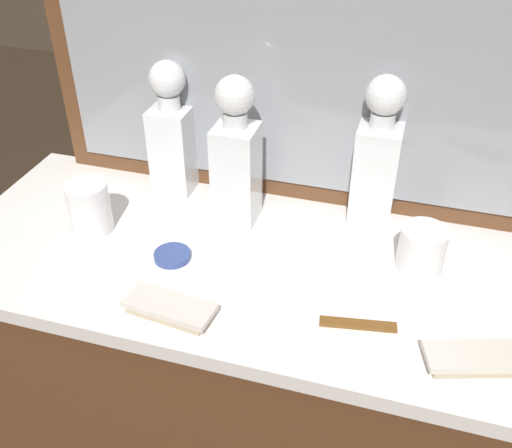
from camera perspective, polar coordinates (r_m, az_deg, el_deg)
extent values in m
cube|color=brown|center=(1.42, 0.00, -17.44)|extent=(1.15, 0.49, 0.82)
cube|color=white|center=(1.11, 0.00, -4.01)|extent=(1.19, 0.50, 0.03)
cube|color=brown|center=(1.13, 3.58, 18.20)|extent=(1.02, 0.03, 0.71)
cube|color=gray|center=(1.12, 3.39, 17.99)|extent=(0.94, 0.01, 0.63)
cube|color=white|center=(1.16, 11.39, 4.43)|extent=(0.08, 0.08, 0.21)
cube|color=brown|center=(1.18, 11.13, 2.50)|extent=(0.07, 0.07, 0.12)
cylinder|color=white|center=(1.10, 12.12, 9.78)|extent=(0.04, 0.04, 0.03)
sphere|color=white|center=(1.08, 12.43, 12.06)|extent=(0.07, 0.07, 0.07)
cube|color=white|center=(1.15, -1.91, 4.80)|extent=(0.08, 0.08, 0.20)
cube|color=brown|center=(1.17, -1.88, 3.74)|extent=(0.07, 0.07, 0.15)
cylinder|color=white|center=(1.10, -2.03, 10.02)|extent=(0.05, 0.05, 0.03)
sphere|color=white|center=(1.08, -2.08, 12.33)|extent=(0.07, 0.07, 0.07)
cube|color=white|center=(1.27, -7.97, 7.13)|extent=(0.08, 0.08, 0.19)
cube|color=brown|center=(1.29, -7.82, 5.51)|extent=(0.07, 0.07, 0.10)
cylinder|color=white|center=(1.22, -8.39, 11.59)|extent=(0.05, 0.05, 0.03)
sphere|color=white|center=(1.21, -8.59, 13.68)|extent=(0.07, 0.07, 0.07)
cylinder|color=white|center=(1.10, 15.74, -2.32)|extent=(0.08, 0.08, 0.08)
cylinder|color=silver|center=(1.12, 15.45, -3.76)|extent=(0.08, 0.08, 0.01)
cylinder|color=white|center=(1.19, -15.69, 1.70)|extent=(0.08, 0.08, 0.10)
cylinder|color=silver|center=(1.22, -15.35, -0.08)|extent=(0.08, 0.08, 0.01)
cube|color=#B7A88C|center=(0.97, 20.62, -12.30)|extent=(0.16, 0.09, 0.01)
cube|color=beige|center=(0.96, 20.77, -11.81)|extent=(0.17, 0.11, 0.01)
cube|color=#B7A88C|center=(1.00, -8.31, -8.28)|extent=(0.14, 0.07, 0.01)
cube|color=beige|center=(0.99, -8.37, -7.78)|extent=(0.16, 0.08, 0.01)
cylinder|color=#33478C|center=(1.11, -8.08, -3.03)|extent=(0.07, 0.07, 0.01)
cube|color=brown|center=(0.98, 9.81, -9.52)|extent=(0.13, 0.04, 0.01)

